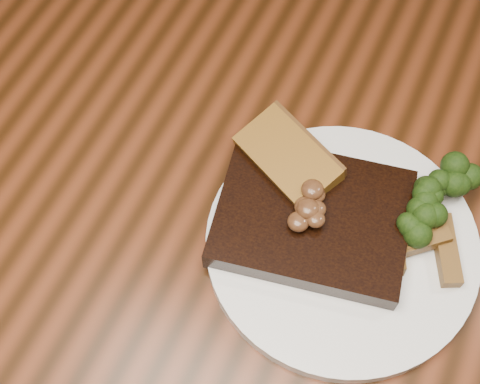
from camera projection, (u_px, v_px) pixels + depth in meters
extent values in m
plane|color=black|center=(247.00, 375.00, 1.37)|extent=(4.50, 4.50, 0.00)
cube|color=#542410|center=(254.00, 221.00, 0.72)|extent=(1.60, 0.90, 0.04)
cylinder|color=black|center=(2.00, 17.00, 1.35)|extent=(0.07, 0.07, 0.71)
cylinder|color=black|center=(417.00, 31.00, 1.56)|extent=(0.04, 0.04, 0.37)
cylinder|color=black|center=(417.00, 143.00, 1.41)|extent=(0.04, 0.04, 0.37)
cylinder|color=white|center=(341.00, 245.00, 0.68)|extent=(0.32, 0.32, 0.01)
cube|color=black|center=(312.00, 219.00, 0.67)|extent=(0.21, 0.18, 0.03)
cube|color=#C1B796|center=(287.00, 275.00, 0.65)|extent=(0.16, 0.05, 0.02)
cube|color=brown|center=(287.00, 168.00, 0.70)|extent=(0.12, 0.10, 0.02)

